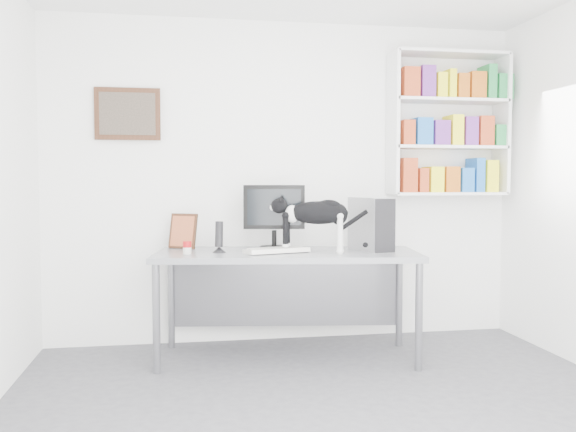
{
  "coord_description": "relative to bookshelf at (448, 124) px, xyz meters",
  "views": [
    {
      "loc": [
        -0.86,
        -3.13,
        1.36
      ],
      "look_at": [
        -0.06,
        1.53,
        1.09
      ],
      "focal_mm": 38.0,
      "sensor_mm": 36.0,
      "label": 1
    }
  ],
  "objects": [
    {
      "name": "cat",
      "position": [
        -1.29,
        -0.56,
        -0.83
      ],
      "size": [
        0.68,
        0.37,
        0.4
      ],
      "primitive_type": null,
      "rotation": [
        0.0,
        0.0,
        -0.32
      ],
      "color": "black",
      "rests_on": "desk"
    },
    {
      "name": "leaning_print",
      "position": [
        -2.27,
        -0.11,
        -0.88
      ],
      "size": [
        0.25,
        0.2,
        0.29
      ],
      "primitive_type": "cube",
      "rotation": [
        0.0,
        0.0,
        -0.54
      ],
      "color": "#4E2719",
      "rests_on": "desk"
    },
    {
      "name": "bookshelf",
      "position": [
        0.0,
        0.0,
        0.0
      ],
      "size": [
        1.03,
        0.28,
        1.24
      ],
      "primitive_type": "cube",
      "color": "white",
      "rests_on": "room"
    },
    {
      "name": "soup_can",
      "position": [
        -2.24,
        -0.46,
        -0.98
      ],
      "size": [
        0.07,
        0.07,
        0.09
      ],
      "primitive_type": "cylinder",
      "rotation": [
        0.0,
        0.0,
        0.21
      ],
      "color": "#B70F13",
      "rests_on": "desk"
    },
    {
      "name": "speaker",
      "position": [
        -2.0,
        -0.42,
        -0.91
      ],
      "size": [
        0.13,
        0.13,
        0.24
      ],
      "primitive_type": "cylinder",
      "rotation": [
        0.0,
        0.0,
        -0.24
      ],
      "color": "black",
      "rests_on": "desk"
    },
    {
      "name": "wall_art",
      "position": [
        -2.7,
        0.12,
        0.05
      ],
      "size": [
        0.52,
        0.04,
        0.42
      ],
      "primitive_type": "cube",
      "color": "#4E2719",
      "rests_on": "room"
    },
    {
      "name": "keyboard",
      "position": [
        -1.58,
        -0.51,
        -1.01
      ],
      "size": [
        0.5,
        0.3,
        0.04
      ],
      "primitive_type": "cube",
      "rotation": [
        0.0,
        0.0,
        0.27
      ],
      "color": "white",
      "rests_on": "desk"
    },
    {
      "name": "pc_tower",
      "position": [
        -0.84,
        -0.49,
        -0.82
      ],
      "size": [
        0.27,
        0.44,
        0.41
      ],
      "primitive_type": "cube",
      "rotation": [
        0.0,
        0.0,
        0.23
      ],
      "color": "silver",
      "rests_on": "desk"
    },
    {
      "name": "room",
      "position": [
        -1.4,
        -1.85,
        -0.5
      ],
      "size": [
        4.01,
        4.01,
        2.7
      ],
      "color": "#5D5D62",
      "rests_on": "ground"
    },
    {
      "name": "desk",
      "position": [
        -1.49,
        -0.45,
        -1.44
      ],
      "size": [
        2.06,
        1.03,
        0.82
      ],
      "primitive_type": "cube",
      "rotation": [
        0.0,
        0.0,
        -0.14
      ],
      "color": "gray",
      "rests_on": "room"
    },
    {
      "name": "monitor",
      "position": [
        -1.56,
        -0.24,
        -0.77
      ],
      "size": [
        0.52,
        0.31,
        0.51
      ],
      "primitive_type": "cube",
      "rotation": [
        0.0,
        0.0,
        -0.18
      ],
      "color": "black",
      "rests_on": "desk"
    }
  ]
}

